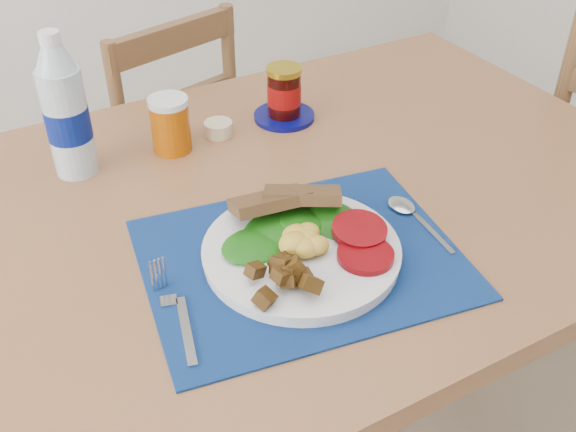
% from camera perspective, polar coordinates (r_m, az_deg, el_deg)
% --- Properties ---
extents(table, '(1.40, 0.90, 0.75)m').
position_cam_1_polar(table, '(1.17, -1.33, -1.80)').
color(table, brown).
rests_on(table, ground).
extents(chair_far, '(0.46, 0.45, 1.03)m').
position_cam_1_polar(chair_far, '(1.79, -10.73, 7.06)').
color(chair_far, brown).
rests_on(chair_far, ground).
extents(placemat, '(0.51, 0.42, 0.00)m').
position_cam_1_polar(placemat, '(1.00, 1.13, -3.60)').
color(placemat, black).
rests_on(placemat, table).
extents(breakfast_plate, '(0.29, 0.29, 0.07)m').
position_cam_1_polar(breakfast_plate, '(0.98, 0.97, -2.86)').
color(breakfast_plate, silver).
rests_on(breakfast_plate, placemat).
extents(fork, '(0.04, 0.18, 0.00)m').
position_cam_1_polar(fork, '(0.92, -9.55, -7.97)').
color(fork, '#B2B5BA').
rests_on(fork, placemat).
extents(spoon, '(0.04, 0.16, 0.00)m').
position_cam_1_polar(spoon, '(1.09, 10.42, 0.09)').
color(spoon, '#B2B5BA').
rests_on(spoon, placemat).
extents(water_bottle, '(0.08, 0.08, 0.26)m').
position_cam_1_polar(water_bottle, '(1.20, -18.28, 8.23)').
color(water_bottle, '#ADBFCC').
rests_on(water_bottle, table).
extents(juice_glass, '(0.07, 0.07, 0.10)m').
position_cam_1_polar(juice_glass, '(1.25, -9.91, 7.52)').
color(juice_glass, '#A94A04').
rests_on(juice_glass, table).
extents(ramekin, '(0.05, 0.05, 0.03)m').
position_cam_1_polar(ramekin, '(1.30, -5.91, 7.38)').
color(ramekin, beige).
rests_on(ramekin, table).
extents(jam_on_saucer, '(0.12, 0.12, 0.11)m').
position_cam_1_polar(jam_on_saucer, '(1.34, -0.33, 10.10)').
color(jam_on_saucer, '#050858').
rests_on(jam_on_saucer, table).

